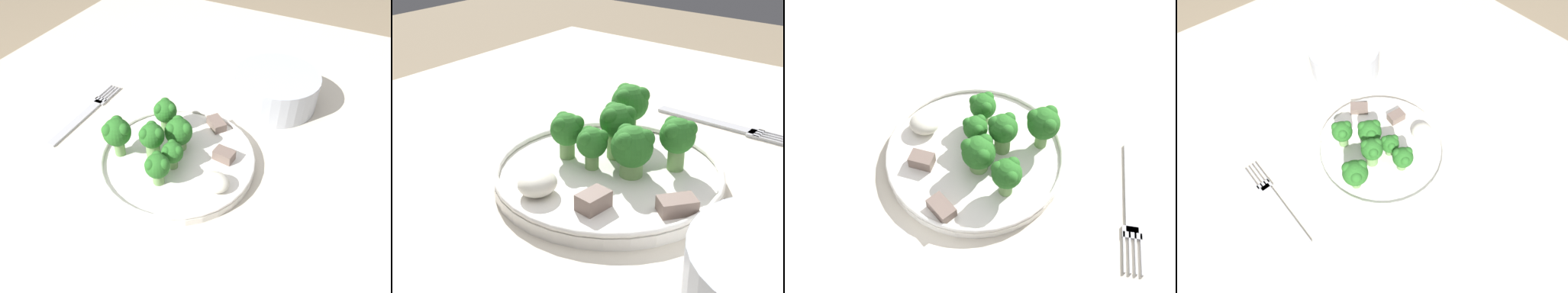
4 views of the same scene
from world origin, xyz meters
The scene contains 12 objects.
table centered at (0.00, 0.00, 0.66)m, with size 1.05×1.05×0.77m.
dinner_plate centered at (-0.03, -0.07, 0.78)m, with size 0.24×0.24×0.02m.
fork centered at (-0.24, -0.03, 0.77)m, with size 0.02×0.19×0.00m.
broccoli_floret_near_rim_left centered at (-0.03, -0.12, 0.81)m, with size 0.04×0.04×0.05m.
broccoli_floret_center_left centered at (-0.08, -0.02, 0.82)m, with size 0.04×0.04×0.06m.
broccoli_floret_back_left centered at (-0.12, -0.10, 0.83)m, with size 0.04×0.04×0.06m.
broccoli_floret_front_left centered at (-0.07, -0.08, 0.82)m, with size 0.04×0.04×0.06m.
broccoli_floret_center_back centered at (-0.03, -0.09, 0.81)m, with size 0.03×0.03×0.05m.
broccoli_floret_mid_cluster centered at (-0.04, -0.04, 0.81)m, with size 0.04×0.04×0.05m.
meat_slice_front_slice centered at (0.03, -0.04, 0.79)m, with size 0.03×0.02×0.02m.
meat_slice_middle_slice centered at (-0.01, 0.03, 0.79)m, with size 0.04×0.04×0.01m.
sauce_dollop centered at (0.04, -0.10, 0.79)m, with size 0.04×0.04×0.02m.
Camera 3 is at (-0.11, 0.29, 1.27)m, focal length 42.00 mm.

